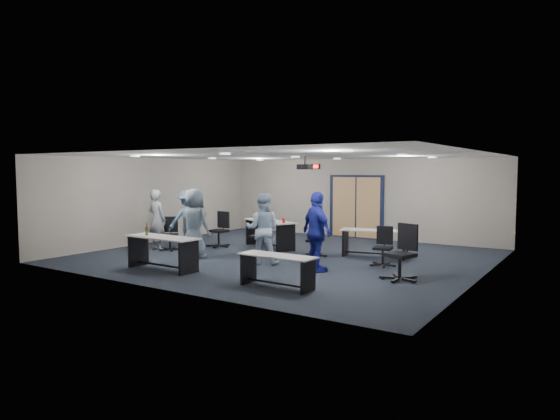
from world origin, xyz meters
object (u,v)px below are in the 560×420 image
Objects in this scene: person_gray at (157,220)px; chair_back_b at (259,235)px; chair_back_c at (315,239)px; chair_loose_left at (170,234)px; chair_back_a at (219,229)px; table_back_right at (375,239)px; chair_back_d at (383,247)px; chair_loose_right at (400,252)px; table_front_right at (277,265)px; person_navy at (317,232)px; table_back_left at (270,229)px; person_plaid at (194,223)px; person_back at (189,220)px; table_front_left at (162,247)px; person_lightblue at (262,229)px.

chair_back_b is at bearing -155.53° from person_gray.
chair_back_b is 1.59m from chair_back_c.
chair_back_a is at bearing 21.67° from chair_loose_left.
chair_back_d is at bearing -70.27° from table_back_right.
chair_back_b is 4.60m from chair_loose_right.
chair_loose_left is at bearing 158.36° from table_front_right.
chair_back_b is 2.89m from person_navy.
person_navy reaches higher than person_gray.
person_plaid reaches higher than table_back_left.
chair_back_b is 0.60× the size of person_back.
table_front_left is 2.44m from person_lightblue.
table_back_right is at bearing -154.94° from person_gray.
chair_back_d is (0.89, 3.26, 0.03)m from table_front_right.
person_gray is (-7.28, 0.01, 0.29)m from chair_loose_right.
person_back is (-1.03, 0.85, -0.04)m from person_plaid.
chair_loose_left is at bearing -21.63° from person_plaid.
table_front_left is 1.62× the size of chair_loose_right.
table_front_left is 1.19× the size of table_front_right.
chair_loose_left is at bearing -113.24° from table_back_left.
table_front_right is at bearing 107.36° from person_lightblue.
table_front_left is 1.05× the size of person_plaid.
chair_back_a is (-1.16, 3.37, -0.00)m from table_front_left.
chair_back_b is 2.68m from chair_loose_left.
table_front_left reaches higher than chair_back_d.
chair_back_a is (-4.39, 3.39, 0.09)m from table_front_right.
chair_back_d is at bearing 143.23° from chair_loose_right.
table_back_left is at bearing -8.98° from person_navy.
chair_back_b is 0.60× the size of person_lightblue.
person_back is (-6.51, 0.51, 0.28)m from chair_loose_right.
chair_loose_left reaches higher than table_back_right.
table_back_left is at bearing 127.18° from table_front_right.
person_navy is (4.27, -1.59, 0.38)m from chair_back_a.
person_lightblue is at bearing -35.05° from table_back_left.
chair_back_b is 0.59× the size of person_gray.
table_back_right is at bearing 23.98° from chair_back_b.
table_back_left is 2.22× the size of chair_back_d.
table_front_right is 0.92× the size of person_lightblue.
person_back reaches higher than chair_back_c.
chair_back_b is at bearing 152.46° from person_back.
chair_back_c is 0.53× the size of person_navy.
table_back_left is at bearing -106.55° from person_plaid.
person_gray is at bearing -161.40° from chair_loose_right.
chair_back_c is at bearing 108.74° from table_front_right.
table_front_left is at bearing 59.43° from person_navy.
table_back_left is 3.25m from table_back_right.
chair_back_c is (1.54, 0.40, -0.04)m from chair_back_b.
person_navy is at bearing -26.14° from chair_back_b.
person_navy is at bearing 152.21° from person_lightblue.
person_lightblue reaches higher than chair_back_d.
table_back_left is at bearing 174.48° from chair_loose_right.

